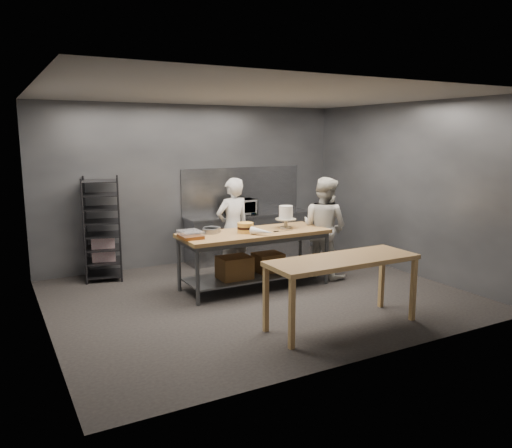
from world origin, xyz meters
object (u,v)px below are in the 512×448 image
(near_counter, at_px, (343,265))
(speed_rack, at_px, (102,230))
(chef_behind, at_px, (233,228))
(microwave, at_px, (242,207))
(work_table, at_px, (252,253))
(layer_cake, at_px, (245,228))
(frosted_cake_stand, at_px, (286,214))
(chef_right, at_px, (324,227))

(near_counter, height_order, speed_rack, speed_rack)
(chef_behind, height_order, microwave, chef_behind)
(near_counter, bearing_deg, chef_behind, 94.68)
(near_counter, xyz_separation_m, speed_rack, (-2.22, 3.68, 0.04))
(work_table, xyz_separation_m, near_counter, (0.23, -2.00, 0.24))
(work_table, xyz_separation_m, layer_cake, (-0.13, -0.02, 0.43))
(speed_rack, xyz_separation_m, frosted_cake_stand, (2.63, -1.66, 0.29))
(microwave, xyz_separation_m, frosted_cake_stand, (-0.06, -1.74, 0.10))
(chef_right, relative_size, frosted_cake_stand, 4.68)
(microwave, distance_m, frosted_cake_stand, 1.74)
(work_table, relative_size, chef_right, 1.38)
(chef_behind, bearing_deg, work_table, 82.83)
(work_table, bearing_deg, layer_cake, -172.59)
(speed_rack, height_order, chef_right, speed_rack)
(microwave, relative_size, layer_cake, 2.14)
(work_table, height_order, frosted_cake_stand, frosted_cake_stand)
(work_table, bearing_deg, chef_behind, 89.33)
(work_table, bearing_deg, speed_rack, 139.77)
(chef_behind, relative_size, frosted_cake_stand, 4.66)
(chef_behind, distance_m, layer_cake, 0.77)
(speed_rack, relative_size, chef_right, 1.01)
(near_counter, relative_size, chef_right, 1.15)
(layer_cake, bearing_deg, near_counter, -79.55)
(work_table, relative_size, frosted_cake_stand, 6.48)
(chef_behind, relative_size, chef_right, 1.00)
(microwave, xyz_separation_m, layer_cake, (-0.84, -1.78, -0.05))
(speed_rack, height_order, microwave, speed_rack)
(chef_right, bearing_deg, work_table, 68.45)
(chef_right, bearing_deg, frosted_cake_stand, 66.61)
(near_counter, relative_size, microwave, 3.69)
(frosted_cake_stand, bearing_deg, near_counter, -101.42)
(near_counter, xyz_separation_m, chef_behind, (-0.22, 2.72, 0.05))
(near_counter, bearing_deg, frosted_cake_stand, 78.58)
(near_counter, height_order, microwave, microwave)
(near_counter, height_order, chef_right, chef_right)
(microwave, bearing_deg, layer_cake, -115.24)
(chef_behind, bearing_deg, layer_cake, 72.72)
(near_counter, bearing_deg, layer_cake, 100.45)
(chef_right, relative_size, layer_cake, 6.83)
(chef_right, bearing_deg, chef_behind, 40.95)
(chef_behind, height_order, frosted_cake_stand, chef_behind)
(chef_behind, relative_size, microwave, 3.18)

